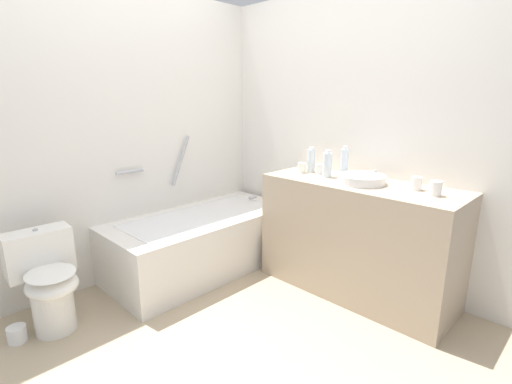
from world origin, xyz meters
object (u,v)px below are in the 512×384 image
sink_faucet (374,175)px  water_bottle_1 (311,160)px  drinking_glass_1 (320,169)px  bathtub (202,240)px  drinking_glass_2 (416,183)px  drinking_glass_3 (435,188)px  toilet_paper_roll (17,334)px  sink_basin (361,179)px  drinking_glass_0 (302,168)px  toilet (48,280)px  water_bottle_0 (327,164)px  water_bottle_2 (344,163)px

sink_faucet → water_bottle_1: water_bottle_1 is taller
water_bottle_1 → drinking_glass_1: (-0.01, -0.10, -0.06)m
bathtub → drinking_glass_2: 1.79m
drinking_glass_1 → drinking_glass_3: size_ratio=0.83×
drinking_glass_3 → toilet_paper_roll: 2.78m
sink_basin → drinking_glass_0: (0.01, 0.55, 0.01)m
toilet → drinking_glass_2: bearing=52.8°
toilet → drinking_glass_0: (1.81, -0.64, 0.57)m
water_bottle_0 → water_bottle_2: size_ratio=0.87×
sink_faucet → toilet: bearing=149.2°
drinking_glass_1 → toilet: bearing=157.6°
drinking_glass_1 → toilet_paper_roll: (-2.09, 0.76, -0.86)m
sink_basin → sink_faucet: size_ratio=2.21×
toilet → toilet_paper_roll: toilet is taller
toilet → drinking_glass_1: (1.87, -0.77, 0.57)m
water_bottle_2 → drinking_glass_2: (-0.01, -0.56, -0.07)m
water_bottle_2 → drinking_glass_3: size_ratio=2.54×
sink_basin → water_bottle_1: water_bottle_1 is taller
water_bottle_2 → drinking_glass_2: bearing=-90.6°
water_bottle_1 → drinking_glass_1: 0.11m
drinking_glass_0 → water_bottle_2: bearing=-77.1°
water_bottle_2 → drinking_glass_1: (-0.02, 0.21, -0.07)m
bathtub → drinking_glass_3: (0.58, -1.69, 0.65)m
drinking_glass_0 → drinking_glass_2: size_ratio=0.91×
bathtub → toilet: bathtub is taller
toilet → sink_faucet: sink_faucet is taller
bathtub → drinking_glass_0: bearing=-47.5°
water_bottle_2 → drinking_glass_3: (-0.07, -0.71, -0.07)m
water_bottle_1 → toilet_paper_roll: water_bottle_1 is taller
drinking_glass_0 → drinking_glass_1: drinking_glass_0 is taller
water_bottle_1 → drinking_glass_3: size_ratio=2.19×
sink_basin → water_bottle_0: water_bottle_0 is taller
water_bottle_0 → drinking_glass_3: (0.00, -0.82, -0.05)m
drinking_glass_0 → bathtub: bearing=132.5°
drinking_glass_3 → drinking_glass_1: bearing=86.6°
drinking_glass_2 → toilet_paper_roll: size_ratio=0.81×
sink_faucet → drinking_glass_1: size_ratio=1.91×
sink_basin → drinking_glass_3: (0.02, -0.51, 0.02)m
drinking_glass_2 → sink_faucet: bearing=73.5°
bathtub → toilet: (-1.24, 0.01, 0.07)m
sink_basin → water_bottle_0: (0.02, 0.31, 0.07)m
bathtub → toilet: size_ratio=2.48×
sink_basin → drinking_glass_1: 0.42m
sink_basin → drinking_glass_2: size_ratio=3.76×
sink_basin → water_bottle_1: 0.52m
sink_basin → toilet_paper_roll: sink_basin is taller
toilet → drinking_glass_0: size_ratio=7.99×
drinking_glass_1 → bathtub: bearing=129.8°
toilet → sink_basin: size_ratio=1.94×
water_bottle_1 → water_bottle_2: size_ratio=0.86×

